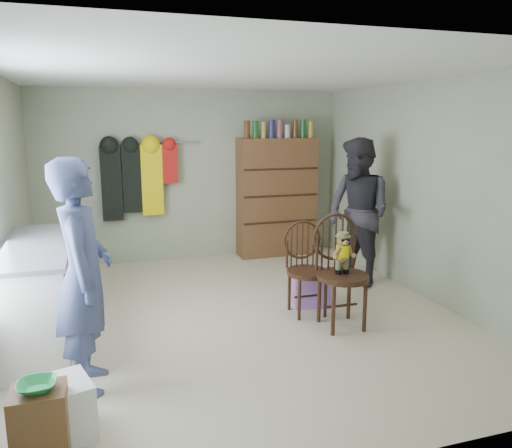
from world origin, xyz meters
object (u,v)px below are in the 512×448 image
object	(u,v)px
chair_front	(340,264)
counter	(38,292)
dresser	(277,196)
chair_far	(306,265)

from	to	relation	value
chair_front	counter	bearing A→B (deg)	171.36
dresser	chair_far	bearing A→B (deg)	-102.56
counter	chair_front	size ratio (longest dim) A/B	1.64
chair_front	chair_far	bearing A→B (deg)	115.19
chair_far	dresser	world-z (taller)	dresser
counter	chair_far	distance (m)	2.67
chair_front	chair_far	size ratio (longest dim) A/B	1.14
chair_far	dresser	size ratio (longest dim) A/B	0.48
counter	chair_far	bearing A→B (deg)	-1.89
chair_front	dresser	size ratio (longest dim) A/B	0.55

